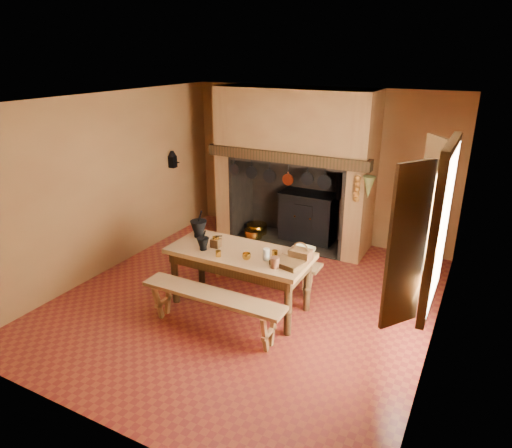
{
  "coord_description": "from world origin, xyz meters",
  "views": [
    {
      "loc": [
        2.8,
        -5.09,
        3.38
      ],
      "look_at": [
        -0.02,
        0.3,
        1.06
      ],
      "focal_mm": 32.0,
      "sensor_mm": 36.0,
      "label": 1
    }
  ],
  "objects_px": {
    "work_table": "(240,260)",
    "coffee_grinder": "(216,242)",
    "wicker_basket": "(300,254)",
    "mixing_bowl": "(303,251)",
    "iron_range": "(308,216)",
    "bench_front": "(213,303)"
  },
  "relations": [
    {
      "from": "work_table",
      "to": "coffee_grinder",
      "type": "bearing_deg",
      "value": -175.03
    },
    {
      "from": "wicker_basket",
      "to": "mixing_bowl",
      "type": "bearing_deg",
      "value": 105.34
    },
    {
      "from": "coffee_grinder",
      "to": "iron_range",
      "type": "bearing_deg",
      "value": 80.82
    },
    {
      "from": "iron_range",
      "to": "mixing_bowl",
      "type": "xyz_separation_m",
      "value": [
        0.83,
        -2.37,
        0.4
      ]
    },
    {
      "from": "mixing_bowl",
      "to": "wicker_basket",
      "type": "height_order",
      "value": "wicker_basket"
    },
    {
      "from": "bench_front",
      "to": "coffee_grinder",
      "type": "distance_m",
      "value": 0.91
    },
    {
      "from": "coffee_grinder",
      "to": "mixing_bowl",
      "type": "bearing_deg",
      "value": 13.49
    },
    {
      "from": "wicker_basket",
      "to": "bench_front",
      "type": "bearing_deg",
      "value": -134.1
    },
    {
      "from": "coffee_grinder",
      "to": "wicker_basket",
      "type": "relative_size",
      "value": 0.67
    },
    {
      "from": "mixing_bowl",
      "to": "wicker_basket",
      "type": "relative_size",
      "value": 1.17
    },
    {
      "from": "bench_front",
      "to": "wicker_basket",
      "type": "distance_m",
      "value": 1.27
    },
    {
      "from": "coffee_grinder",
      "to": "wicker_basket",
      "type": "xyz_separation_m",
      "value": [
        1.19,
        0.13,
        0.01
      ]
    },
    {
      "from": "wicker_basket",
      "to": "iron_range",
      "type": "bearing_deg",
      "value": 111.02
    },
    {
      "from": "work_table",
      "to": "wicker_basket",
      "type": "xyz_separation_m",
      "value": [
        0.84,
        0.1,
        0.22
      ]
    },
    {
      "from": "iron_range",
      "to": "wicker_basket",
      "type": "distance_m",
      "value": 2.74
    },
    {
      "from": "bench_front",
      "to": "iron_range",
      "type": "bearing_deg",
      "value": 90.67
    },
    {
      "from": "mixing_bowl",
      "to": "iron_range",
      "type": "bearing_deg",
      "value": 109.4
    },
    {
      "from": "bench_front",
      "to": "mixing_bowl",
      "type": "distance_m",
      "value": 1.36
    },
    {
      "from": "iron_range",
      "to": "coffee_grinder",
      "type": "distance_m",
      "value": 2.75
    },
    {
      "from": "coffee_grinder",
      "to": "work_table",
      "type": "bearing_deg",
      "value": 2.48
    },
    {
      "from": "work_table",
      "to": "coffee_grinder",
      "type": "distance_m",
      "value": 0.41
    },
    {
      "from": "iron_range",
      "to": "work_table",
      "type": "height_order",
      "value": "iron_range"
    }
  ]
}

